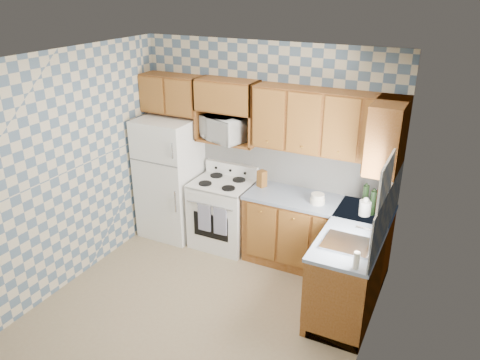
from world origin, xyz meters
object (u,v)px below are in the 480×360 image
at_px(microwave, 224,129).
at_px(refrigerator, 170,178).
at_px(stove_body, 223,214).
at_px(electric_kettle, 365,208).

bearing_deg(microwave, refrigerator, -150.04).
bearing_deg(stove_body, refrigerator, -178.22).
xyz_separation_m(stove_body, microwave, (-0.03, 0.13, 1.16)).
relative_size(stove_body, electric_kettle, 5.37).
relative_size(stove_body, microwave, 1.59).
distance_m(microwave, electric_kettle, 2.01).
height_order(refrigerator, stove_body, refrigerator).
relative_size(refrigerator, microwave, 2.97).
bearing_deg(electric_kettle, refrigerator, 178.30).
distance_m(stove_body, microwave, 1.16).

